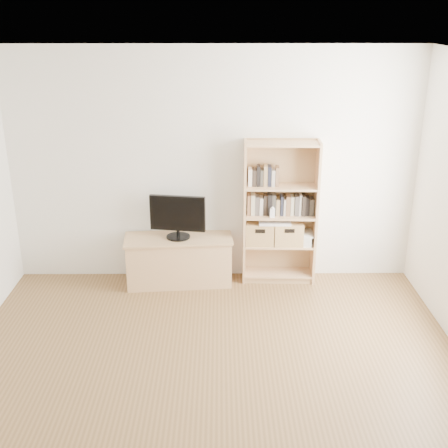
{
  "coord_description": "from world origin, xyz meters",
  "views": [
    {
      "loc": [
        0.07,
        -3.49,
        2.93
      ],
      "look_at": [
        0.11,
        1.9,
        0.86
      ],
      "focal_mm": 45.0,
      "sensor_mm": 36.0,
      "label": 1
    }
  ],
  "objects_px": {
    "bookshelf": "(280,213)",
    "baby_monitor": "(272,213)",
    "television": "(178,217)",
    "laptop": "(275,221)",
    "basket_right": "(288,232)",
    "tv_stand": "(179,261)",
    "basket_left": "(260,233)"
  },
  "relations": [
    {
      "from": "bookshelf",
      "to": "basket_left",
      "type": "bearing_deg",
      "value": -178.81
    },
    {
      "from": "basket_right",
      "to": "laptop",
      "type": "xyz_separation_m",
      "value": [
        -0.16,
        -0.01,
        0.14
      ]
    },
    {
      "from": "tv_stand",
      "to": "baby_monitor",
      "type": "relative_size",
      "value": 11.47
    },
    {
      "from": "bookshelf",
      "to": "television",
      "type": "height_order",
      "value": "bookshelf"
    },
    {
      "from": "television",
      "to": "baby_monitor",
      "type": "xyz_separation_m",
      "value": [
        1.04,
        -0.02,
        0.05
      ]
    },
    {
      "from": "basket_right",
      "to": "laptop",
      "type": "relative_size",
      "value": 0.91
    },
    {
      "from": "tv_stand",
      "to": "baby_monitor",
      "type": "distance_m",
      "value": 1.19
    },
    {
      "from": "bookshelf",
      "to": "baby_monitor",
      "type": "xyz_separation_m",
      "value": [
        -0.09,
        -0.09,
        0.03
      ]
    },
    {
      "from": "bookshelf",
      "to": "basket_left",
      "type": "height_order",
      "value": "bookshelf"
    },
    {
      "from": "basket_left",
      "to": "bookshelf",
      "type": "bearing_deg",
      "value": 2.76
    },
    {
      "from": "laptop",
      "to": "basket_right",
      "type": "bearing_deg",
      "value": 4.21
    },
    {
      "from": "bookshelf",
      "to": "basket_left",
      "type": "xyz_separation_m",
      "value": [
        -0.22,
        0.0,
        -0.23
      ]
    },
    {
      "from": "basket_right",
      "to": "basket_left",
      "type": "bearing_deg",
      "value": 178.61
    },
    {
      "from": "basket_right",
      "to": "laptop",
      "type": "height_order",
      "value": "laptop"
    },
    {
      "from": "bookshelf",
      "to": "laptop",
      "type": "relative_size",
      "value": 4.62
    },
    {
      "from": "tv_stand",
      "to": "basket_left",
      "type": "height_order",
      "value": "basket_left"
    },
    {
      "from": "television",
      "to": "basket_right",
      "type": "height_order",
      "value": "television"
    },
    {
      "from": "baby_monitor",
      "to": "laptop",
      "type": "relative_size",
      "value": 0.29
    },
    {
      "from": "bookshelf",
      "to": "laptop",
      "type": "distance_m",
      "value": 0.11
    },
    {
      "from": "basket_left",
      "to": "basket_right",
      "type": "distance_m",
      "value": 0.32
    },
    {
      "from": "tv_stand",
      "to": "bookshelf",
      "type": "height_order",
      "value": "bookshelf"
    },
    {
      "from": "television",
      "to": "laptop",
      "type": "relative_size",
      "value": 1.75
    },
    {
      "from": "basket_left",
      "to": "basket_right",
      "type": "height_order",
      "value": "basket_right"
    },
    {
      "from": "tv_stand",
      "to": "laptop",
      "type": "bearing_deg",
      "value": -1.89
    },
    {
      "from": "basket_left",
      "to": "basket_right",
      "type": "relative_size",
      "value": 0.97
    },
    {
      "from": "bookshelf",
      "to": "basket_right",
      "type": "distance_m",
      "value": 0.25
    },
    {
      "from": "bookshelf",
      "to": "basket_right",
      "type": "xyz_separation_m",
      "value": [
        0.1,
        -0.01,
        -0.23
      ]
    },
    {
      "from": "tv_stand",
      "to": "television",
      "type": "relative_size",
      "value": 1.88
    },
    {
      "from": "basket_right",
      "to": "laptop",
      "type": "distance_m",
      "value": 0.21
    },
    {
      "from": "television",
      "to": "basket_right",
      "type": "relative_size",
      "value": 1.93
    },
    {
      "from": "basket_right",
      "to": "tv_stand",
      "type": "bearing_deg",
      "value": -176.57
    },
    {
      "from": "laptop",
      "to": "baby_monitor",
      "type": "bearing_deg",
      "value": -114.93
    }
  ]
}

